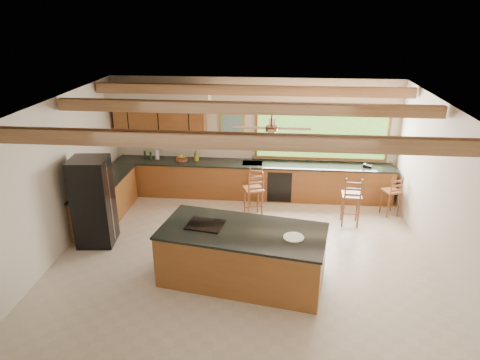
{
  "coord_description": "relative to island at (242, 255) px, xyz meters",
  "views": [
    {
      "loc": [
        0.63,
        -7.23,
        4.57
      ],
      "look_at": [
        -0.12,
        0.8,
        1.3
      ],
      "focal_mm": 32.0,
      "sensor_mm": 36.0,
      "label": 1
    }
  ],
  "objects": [
    {
      "name": "bar_stool_d",
      "position": [
        3.23,
        2.85,
        0.1
      ],
      "size": [
        0.47,
        0.47,
        1.01
      ],
      "rotation": [
        0.0,
        0.0,
        0.38
      ],
      "color": "brown",
      "rests_on": "ground"
    },
    {
      "name": "bar_stool_c",
      "position": [
        2.22,
        2.27,
        0.19
      ],
      "size": [
        0.45,
        0.45,
        1.17
      ],
      "rotation": [
        0.0,
        0.0,
        -0.06
      ],
      "color": "brown",
      "rests_on": "ground"
    },
    {
      "name": "bar_stool_a",
      "position": [
        0.03,
        2.46,
        0.18
      ],
      "size": [
        0.53,
        0.53,
        1.15
      ],
      "rotation": [
        0.0,
        0.0,
        0.35
      ],
      "color": "brown",
      "rests_on": "ground"
    },
    {
      "name": "ground",
      "position": [
        -0.07,
        0.74,
        -0.5
      ],
      "size": [
        7.2,
        7.2,
        0.0
      ],
      "primitive_type": "plane",
      "color": "#B8AF99",
      "rests_on": "ground"
    },
    {
      "name": "bar_stool_b",
      "position": [
        0.07,
        3.13,
        0.11
      ],
      "size": [
        0.39,
        0.39,
        1.03
      ],
      "rotation": [
        0.0,
        0.0,
        -0.07
      ],
      "color": "brown",
      "rests_on": "ground"
    },
    {
      "name": "room_shell",
      "position": [
        -0.24,
        1.39,
        1.71
      ],
      "size": [
        7.27,
        6.54,
        3.02
      ],
      "color": "beige",
      "rests_on": "ground"
    },
    {
      "name": "island",
      "position": [
        0.0,
        0.0,
        0.0
      ],
      "size": [
        3.05,
        1.82,
        1.02
      ],
      "rotation": [
        0.0,
        0.0,
        -0.17
      ],
      "color": "brown",
      "rests_on": "ground"
    },
    {
      "name": "refrigerator",
      "position": [
        -3.12,
        1.02,
        0.42
      ],
      "size": [
        0.79,
        0.77,
        1.84
      ],
      "rotation": [
        0.0,
        0.0,
        0.1
      ],
      "color": "black",
      "rests_on": "ground"
    },
    {
      "name": "counter_run",
      "position": [
        -0.89,
        3.26,
        -0.04
      ],
      "size": [
        7.12,
        3.1,
        1.22
      ],
      "color": "brown",
      "rests_on": "ground"
    }
  ]
}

